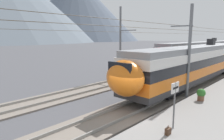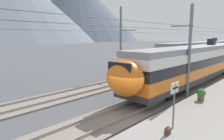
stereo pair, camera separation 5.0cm
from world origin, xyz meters
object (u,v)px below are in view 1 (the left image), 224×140
object	(u,v)px
catenary_mast_mid	(188,50)
platform_sign	(175,95)
train_far_track	(204,50)
catenary_mast_far_side	(121,41)
handbag_near_sign	(168,131)
train_near_platform	(197,62)
potted_plant_by_shelter	(201,94)

from	to	relation	value
catenary_mast_mid	platform_sign	bearing A→B (deg)	-161.62
train_far_track	catenary_mast_far_side	xyz separation A→B (m)	(-22.38, 1.96, 2.00)
catenary_mast_mid	handbag_near_sign	size ratio (longest dim) A/B	98.59
train_far_track	catenary_mast_far_side	world-z (taller)	catenary_mast_far_side
train_near_platform	train_far_track	world-z (taller)	same
train_near_platform	catenary_mast_mid	xyz separation A→B (m)	(-5.64, -1.35, 1.54)
catenary_mast_far_side	platform_sign	bearing A→B (deg)	-129.23
train_far_track	platform_sign	bearing A→B (deg)	-163.55
catenary_mast_far_side	platform_sign	xyz separation A→B (m)	(-9.22, -11.30, -2.23)
handbag_near_sign	potted_plant_by_shelter	xyz separation A→B (m)	(6.21, 0.72, 0.33)
train_far_track	potted_plant_by_shelter	size ratio (longest dim) A/B	40.52
train_near_platform	potted_plant_by_shelter	bearing A→B (deg)	-156.37
catenary_mast_mid	potted_plant_by_shelter	xyz separation A→B (m)	(-0.90, -1.51, -2.98)
catenary_mast_far_side	handbag_near_sign	bearing A→B (deg)	-131.19
catenary_mast_mid	catenary_mast_far_side	distance (m)	9.65
catenary_mast_mid	potted_plant_by_shelter	size ratio (longest dim) A/B	51.01
handbag_near_sign	potted_plant_by_shelter	size ratio (longest dim) A/B	0.52
train_near_platform	platform_sign	distance (m)	12.46
platform_sign	potted_plant_by_shelter	distance (m)	5.60
catenary_mast_mid	platform_sign	world-z (taller)	catenary_mast_mid
train_near_platform	catenary_mast_mid	size ratio (longest dim) A/B	0.56
handbag_near_sign	platform_sign	bearing A→B (deg)	9.60
catenary_mast_far_side	platform_sign	world-z (taller)	catenary_mast_far_side
train_near_platform	platform_sign	xyz separation A→B (m)	(-11.97, -3.45, -0.23)
catenary_mast_mid	handbag_near_sign	xyz separation A→B (m)	(-7.11, -2.24, -3.30)
potted_plant_by_shelter	train_far_track	bearing A→B (deg)	18.47
train_near_platform	potted_plant_by_shelter	xyz separation A→B (m)	(-6.54, -2.86, -1.43)
train_near_platform	catenary_mast_far_side	world-z (taller)	catenary_mast_far_side
train_far_track	handbag_near_sign	world-z (taller)	train_far_track
train_near_platform	catenary_mast_far_side	size ratio (longest dim) A/B	0.56
train_far_track	potted_plant_by_shelter	xyz separation A→B (m)	(-26.17, -8.74, -1.44)
train_far_track	potted_plant_by_shelter	bearing A→B (deg)	-161.53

